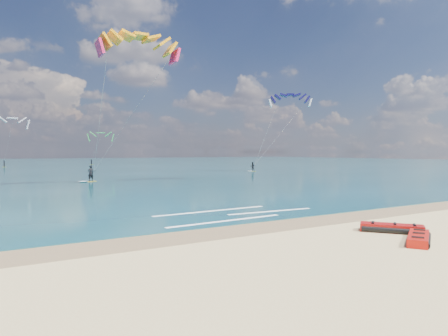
# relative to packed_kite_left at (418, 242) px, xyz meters

# --- Properties ---
(ground) EXTENTS (320.00, 320.00, 0.00)m
(ground) POSITION_rel_packed_kite_left_xyz_m (-3.05, 42.32, 0.00)
(ground) COLOR tan
(ground) RESTS_ON ground
(wet_sand_strip) EXTENTS (320.00, 2.40, 0.01)m
(wet_sand_strip) POSITION_rel_packed_kite_left_xyz_m (-3.05, 5.32, 0.00)
(wet_sand_strip) COLOR brown
(wet_sand_strip) RESTS_ON ground
(sea) EXTENTS (320.00, 200.00, 0.04)m
(sea) POSITION_rel_packed_kite_left_xyz_m (-3.05, 106.32, 0.02)
(sea) COLOR #0B373C
(sea) RESTS_ON ground
(packed_kite_left) EXTENTS (2.66, 2.13, 0.36)m
(packed_kite_left) POSITION_rel_packed_kite_left_xyz_m (0.00, 0.00, 0.00)
(packed_kite_left) COLOR red
(packed_kite_left) RESTS_ON ground
(packed_kite_mid) EXTENTS (2.45, 2.74, 0.39)m
(packed_kite_mid) POSITION_rel_packed_kite_left_xyz_m (0.79, 1.70, 0.00)
(packed_kite_mid) COLOR #A10D0B
(packed_kite_mid) RESTS_ON ground
(kitesurfer_main) EXTENTS (9.95, 9.20, 16.12)m
(kitesurfer_main) POSITION_rel_packed_kite_left_xyz_m (-1.86, 32.49, 8.21)
(kitesurfer_main) COLOR gold
(kitesurfer_main) RESTS_ON sea
(kitesurfer_far) EXTENTS (10.81, 6.82, 14.16)m
(kitesurfer_far) POSITION_rel_packed_kite_left_xyz_m (27.75, 44.10, 7.30)
(kitesurfer_far) COLOR yellow
(kitesurfer_far) RESTS_ON sea
(shoreline_foam) EXTENTS (9.47, 3.64, 0.01)m
(shoreline_foam) POSITION_rel_packed_kite_left_xyz_m (-2.36, 8.85, 0.04)
(shoreline_foam) COLOR white
(shoreline_foam) RESTS_ON ground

